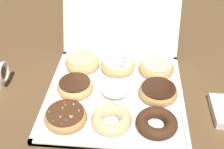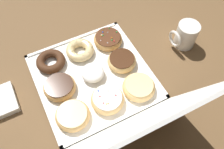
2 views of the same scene
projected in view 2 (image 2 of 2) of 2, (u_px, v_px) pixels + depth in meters
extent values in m
plane|color=brown|center=(93.00, 77.00, 0.91)|extent=(3.00, 3.00, 0.00)
cube|color=white|center=(93.00, 76.00, 0.90)|extent=(0.41, 0.41, 0.01)
cube|color=white|center=(73.00, 40.00, 1.00)|extent=(0.41, 0.01, 0.01)
cube|color=white|center=(118.00, 121.00, 0.80)|extent=(0.41, 0.01, 0.01)
cube|color=white|center=(139.00, 57.00, 0.95)|extent=(0.01, 0.41, 0.01)
cube|color=white|center=(42.00, 98.00, 0.85)|extent=(0.01, 0.41, 0.01)
cube|color=white|center=(136.00, 122.00, 0.59)|extent=(0.41, 0.17, 0.40)
torus|color=tan|center=(108.00, 39.00, 0.97)|extent=(0.12, 0.12, 0.03)
cylinder|color=#59331E|center=(108.00, 37.00, 0.96)|extent=(0.10, 0.10, 0.01)
sphere|color=white|center=(107.00, 43.00, 0.94)|extent=(0.01, 0.01, 0.01)
sphere|color=white|center=(108.00, 32.00, 0.97)|extent=(0.00, 0.00, 0.00)
sphere|color=red|center=(114.00, 41.00, 0.94)|extent=(0.01, 0.01, 0.01)
sphere|color=green|center=(103.00, 35.00, 0.96)|extent=(0.01, 0.01, 0.01)
sphere|color=green|center=(109.00, 28.00, 0.98)|extent=(0.00, 0.00, 0.00)
sphere|color=green|center=(112.00, 40.00, 0.95)|extent=(0.01, 0.01, 0.01)
sphere|color=white|center=(101.00, 40.00, 0.94)|extent=(0.00, 0.00, 0.00)
sphere|color=orange|center=(112.00, 38.00, 0.95)|extent=(0.01, 0.01, 0.01)
sphere|color=green|center=(103.00, 29.00, 0.98)|extent=(0.00, 0.00, 0.00)
sphere|color=green|center=(117.00, 32.00, 0.97)|extent=(0.01, 0.01, 0.01)
sphere|color=blue|center=(103.00, 32.00, 0.97)|extent=(0.01, 0.01, 0.01)
sphere|color=red|center=(114.00, 41.00, 0.94)|extent=(0.00, 0.00, 0.00)
sphere|color=orange|center=(101.00, 36.00, 0.96)|extent=(0.01, 0.01, 0.01)
sphere|color=white|center=(102.00, 35.00, 0.96)|extent=(0.01, 0.01, 0.01)
torus|color=#EACC8C|center=(81.00, 50.00, 0.94)|extent=(0.11, 0.11, 0.03)
sphere|color=#EACC8C|center=(72.00, 52.00, 0.93)|extent=(0.02, 0.02, 0.02)
sphere|color=#EACC8C|center=(76.00, 56.00, 0.92)|extent=(0.02, 0.02, 0.02)
sphere|color=#EACC8C|center=(83.00, 56.00, 0.92)|extent=(0.02, 0.02, 0.02)
sphere|color=#EACC8C|center=(89.00, 53.00, 0.92)|extent=(0.02, 0.02, 0.02)
sphere|color=#EACC8C|center=(90.00, 47.00, 0.94)|extent=(0.02, 0.02, 0.02)
sphere|color=#EACC8C|center=(88.00, 43.00, 0.95)|extent=(0.02, 0.02, 0.02)
sphere|color=#EACC8C|center=(82.00, 41.00, 0.96)|extent=(0.02, 0.02, 0.02)
sphere|color=#EACC8C|center=(75.00, 42.00, 0.95)|extent=(0.02, 0.02, 0.02)
sphere|color=#EACC8C|center=(71.00, 47.00, 0.94)|extent=(0.02, 0.02, 0.02)
torus|color=#472816|center=(51.00, 61.00, 0.91)|extent=(0.11, 0.11, 0.03)
torus|color=#E5B770|center=(122.00, 61.00, 0.91)|extent=(0.11, 0.11, 0.04)
cylinder|color=#472816|center=(122.00, 59.00, 0.90)|extent=(0.09, 0.09, 0.01)
ellipsoid|color=white|center=(92.00, 73.00, 0.88)|extent=(0.09, 0.09, 0.04)
torus|color=tan|center=(60.00, 87.00, 0.85)|extent=(0.12, 0.12, 0.03)
cylinder|color=#381E11|center=(59.00, 85.00, 0.84)|extent=(0.10, 0.10, 0.01)
torus|color=#E5B770|center=(139.00, 87.00, 0.85)|extent=(0.12, 0.12, 0.04)
cylinder|color=#EACC8C|center=(139.00, 85.00, 0.83)|extent=(0.10, 0.10, 0.01)
torus|color=#E5B770|center=(106.00, 100.00, 0.82)|extent=(0.12, 0.12, 0.04)
cylinder|color=white|center=(106.00, 98.00, 0.81)|extent=(0.10, 0.10, 0.01)
sphere|color=orange|center=(108.00, 104.00, 0.79)|extent=(0.00, 0.00, 0.00)
sphere|color=red|center=(116.00, 95.00, 0.81)|extent=(0.01, 0.01, 0.01)
sphere|color=white|center=(112.00, 93.00, 0.81)|extent=(0.00, 0.00, 0.00)
sphere|color=yellow|center=(106.00, 104.00, 0.79)|extent=(0.00, 0.00, 0.00)
sphere|color=blue|center=(98.00, 91.00, 0.82)|extent=(0.01, 0.01, 0.01)
sphere|color=red|center=(103.00, 103.00, 0.79)|extent=(0.01, 0.01, 0.01)
sphere|color=red|center=(108.00, 91.00, 0.82)|extent=(0.00, 0.00, 0.00)
sphere|color=red|center=(100.00, 96.00, 0.80)|extent=(0.01, 0.01, 0.01)
torus|color=tan|center=(73.00, 116.00, 0.79)|extent=(0.12, 0.12, 0.03)
cylinder|color=beige|center=(72.00, 114.00, 0.78)|extent=(0.10, 0.10, 0.01)
cylinder|color=white|center=(186.00, 35.00, 0.95)|extent=(0.09, 0.09, 0.10)
cylinder|color=black|center=(189.00, 27.00, 0.92)|extent=(0.08, 0.08, 0.01)
torus|color=white|center=(175.00, 39.00, 0.93)|extent=(0.01, 0.07, 0.07)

